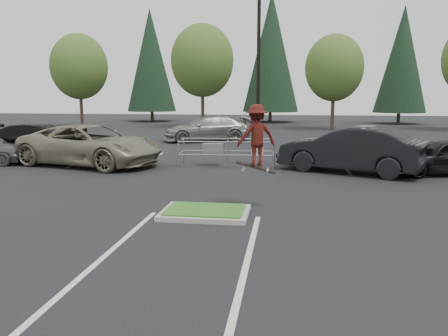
# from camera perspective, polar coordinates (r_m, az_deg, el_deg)

# --- Properties ---
(ground) EXTENTS (120.00, 120.00, 0.00)m
(ground) POSITION_cam_1_polar(r_m,az_deg,el_deg) (11.21, -2.47, -6.14)
(ground) COLOR black
(ground) RESTS_ON ground
(grass_median) EXTENTS (2.20, 1.60, 0.16)m
(grass_median) POSITION_cam_1_polar(r_m,az_deg,el_deg) (11.19, -2.47, -5.76)
(grass_median) COLOR #9D9B92
(grass_median) RESTS_ON ground
(stall_lines) EXTENTS (22.62, 17.60, 0.01)m
(stall_lines) POSITION_cam_1_polar(r_m,az_deg,el_deg) (17.24, -3.17, -0.63)
(stall_lines) COLOR silver
(stall_lines) RESTS_ON ground
(light_pole) EXTENTS (0.70, 0.60, 10.12)m
(light_pole) POSITION_cam_1_polar(r_m,az_deg,el_deg) (22.72, 4.52, 13.31)
(light_pole) COLOR #9D9B92
(light_pole) RESTS_ON ground
(decid_a) EXTENTS (5.44, 5.44, 8.91)m
(decid_a) POSITION_cam_1_polar(r_m,az_deg,el_deg) (45.39, -18.37, 12.20)
(decid_a) COLOR #38281C
(decid_a) RESTS_ON ground
(decid_b) EXTENTS (5.89, 5.89, 9.64)m
(decid_b) POSITION_cam_1_polar(r_m,az_deg,el_deg) (42.03, -2.85, 13.55)
(decid_b) COLOR #38281C
(decid_b) RESTS_ON ground
(decid_c) EXTENTS (5.12, 5.12, 8.38)m
(decid_c) POSITION_cam_1_polar(r_m,az_deg,el_deg) (40.70, 14.18, 12.30)
(decid_c) COLOR #38281C
(decid_c) RESTS_ON ground
(conif_a) EXTENTS (5.72, 5.72, 13.00)m
(conif_a) POSITION_cam_1_polar(r_m,az_deg,el_deg) (53.25, -9.55, 13.69)
(conif_a) COLOR #38281C
(conif_a) RESTS_ON ground
(conif_b) EXTENTS (6.38, 6.38, 14.50)m
(conif_b) POSITION_cam_1_polar(r_m,az_deg,el_deg) (51.38, 6.18, 14.77)
(conif_b) COLOR #38281C
(conif_b) RESTS_ON ground
(conif_c) EXTENTS (5.50, 5.50, 12.50)m
(conif_c) POSITION_cam_1_polar(r_m,az_deg,el_deg) (51.66, 22.25, 13.00)
(conif_c) COLOR #38281C
(conif_c) RESTS_ON ground
(cart_corral) EXTENTS (4.18, 1.76, 1.16)m
(cart_corral) POSITION_cam_1_polar(r_m,az_deg,el_deg) (18.96, -1.00, 2.51)
(cart_corral) COLOR gray
(cart_corral) RESTS_ON ground
(skateboarder) EXTENTS (1.22, 0.98, 1.85)m
(skateboarder) POSITION_cam_1_polar(r_m,az_deg,el_deg) (11.69, 4.19, 4.23)
(skateboarder) COLOR black
(skateboarder) RESTS_ON ground
(car_l_tan) EXTENTS (6.92, 4.48, 1.77)m
(car_l_tan) POSITION_cam_1_polar(r_m,az_deg,el_deg) (19.92, -17.15, 2.89)
(car_l_tan) COLOR gray
(car_l_tan) RESTS_ON ground
(car_l_black) EXTENTS (5.83, 2.63, 1.66)m
(car_l_black) POSITION_cam_1_polar(r_m,az_deg,el_deg) (23.39, -22.76, 3.34)
(car_l_black) COLOR black
(car_l_black) RESTS_ON ground
(car_r_charc) EXTENTS (5.85, 4.00, 1.83)m
(car_r_charc) POSITION_cam_1_polar(r_m,az_deg,el_deg) (17.91, 16.16, 2.33)
(car_r_charc) COLOR black
(car_r_charc) RESTS_ON ground
(car_r_black) EXTENTS (4.40, 2.51, 1.41)m
(car_r_black) POSITION_cam_1_polar(r_m,az_deg,el_deg) (18.74, 26.79, 1.35)
(car_r_black) COLOR black
(car_r_black) RESTS_ON ground
(car_far_silver) EXTENTS (6.22, 4.28, 1.67)m
(car_far_silver) POSITION_cam_1_polar(r_m,az_deg,el_deg) (29.16, -2.00, 5.14)
(car_far_silver) COLOR gray
(car_far_silver) RESTS_ON ground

